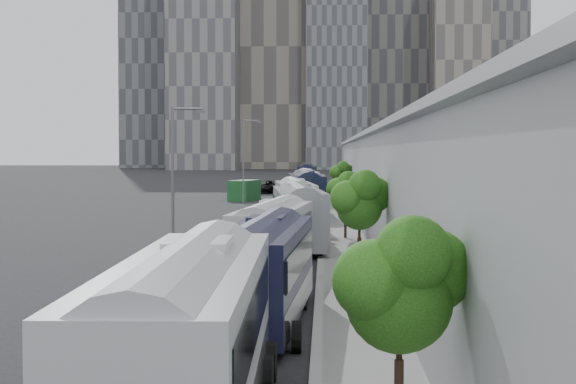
# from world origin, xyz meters

# --- Properties ---
(sidewalk) EXTENTS (10.00, 170.00, 0.12)m
(sidewalk) POSITION_xyz_m (9.00, 55.00, 0.06)
(sidewalk) COLOR gray
(sidewalk) RESTS_ON ground
(lane_line) EXTENTS (0.12, 160.00, 0.02)m
(lane_line) POSITION_xyz_m (-1.50, 55.00, 0.01)
(lane_line) COLOR gold
(lane_line) RESTS_ON ground
(depot) EXTENTS (12.45, 160.40, 7.20)m
(depot) POSITION_xyz_m (12.99, 55.00, 3.51)
(depot) COLOR gray
(depot) RESTS_ON ground
(skyline) EXTENTS (145.00, 64.00, 120.00)m
(skyline) POSITION_xyz_m (-2.90, 324.16, 50.85)
(skyline) COLOR slate
(skyline) RESTS_ON ground
(bus_0) EXTENTS (3.01, 13.57, 3.95)m
(bus_0) POSITION_xyz_m (1.66, 7.38, 1.67)
(bus_0) COLOR silver
(bus_0) RESTS_ON ground
(bus_1) EXTENTS (3.09, 12.41, 3.59)m
(bus_1) POSITION_xyz_m (2.35, 20.40, 1.52)
(bus_1) COLOR black
(bus_1) RESTS_ON ground
(bus_2) EXTENTS (3.49, 12.31, 3.55)m
(bus_2) POSITION_xyz_m (1.99, 32.72, 1.50)
(bus_2) COLOR #BBBBBE
(bus_2) RESTS_ON ground
(bus_3) EXTENTS (3.78, 13.41, 3.87)m
(bus_3) POSITION_xyz_m (2.79, 46.08, 1.63)
(bus_3) COLOR gray
(bus_3) RESTS_ON ground
(bus_4) EXTENTS (3.74, 12.98, 3.74)m
(bus_4) POSITION_xyz_m (2.08, 62.03, 1.58)
(bus_4) COLOR #A9ACB3
(bus_4) RESTS_ON ground
(bus_5) EXTENTS (3.77, 14.20, 4.10)m
(bus_5) POSITION_xyz_m (2.65, 74.62, 1.73)
(bus_5) COLOR black
(bus_5) RESTS_ON ground
(bus_6) EXTENTS (3.33, 12.30, 3.55)m
(bus_6) POSITION_xyz_m (2.62, 90.74, 1.50)
(bus_6) COLOR white
(bus_6) RESTS_ON ground
(bus_7) EXTENTS (2.81, 12.35, 3.59)m
(bus_7) POSITION_xyz_m (2.44, 104.51, 1.52)
(bus_7) COLOR gray
(bus_7) RESTS_ON ground
(bus_8) EXTENTS (3.51, 12.26, 3.54)m
(bus_8) POSITION_xyz_m (1.84, 117.59, 1.49)
(bus_8) COLOR #A2A5AC
(bus_8) RESTS_ON ground
(bus_9) EXTENTS (3.02, 13.58, 3.97)m
(bus_9) POSITION_xyz_m (1.70, 133.30, 1.68)
(bus_9) COLOR black
(bus_9) RESTS_ON ground
(tree_0) EXTENTS (2.02, 2.02, 4.42)m
(tree_0) POSITION_xyz_m (5.79, 6.10, 3.39)
(tree_0) COLOR black
(tree_0) RESTS_ON ground
(tree_1) EXTENTS (1.94, 1.94, 4.80)m
(tree_1) POSITION_xyz_m (5.83, 28.46, 3.80)
(tree_1) COLOR black
(tree_1) RESTS_ON ground
(tree_2) EXTENTS (2.12, 2.12, 4.32)m
(tree_2) POSITION_xyz_m (5.74, 52.14, 3.24)
(tree_2) COLOR black
(tree_2) RESTS_ON ground
(tree_3) EXTENTS (1.73, 1.73, 4.57)m
(tree_3) POSITION_xyz_m (5.94, 83.05, 3.67)
(tree_3) COLOR black
(tree_3) RESTS_ON ground
(street_lamp_near) EXTENTS (2.04, 0.22, 8.49)m
(street_lamp_near) POSITION_xyz_m (-4.49, 45.15, 4.93)
(street_lamp_near) COLOR #59595E
(street_lamp_near) RESTS_ON ground
(street_lamp_far) EXTENTS (2.04, 0.22, 9.48)m
(street_lamp_far) POSITION_xyz_m (-4.75, 97.13, 5.44)
(street_lamp_far) COLOR #59595E
(street_lamp_far) RESTS_ON ground
(shipping_container) EXTENTS (3.61, 6.54, 2.44)m
(shipping_container) POSITION_xyz_m (-5.32, 103.17, 1.22)
(shipping_container) COLOR #164820
(shipping_container) RESTS_ON ground
(suv) EXTENTS (5.36, 7.10, 1.79)m
(suv) POSITION_xyz_m (-3.58, 123.33, 0.90)
(suv) COLOR black
(suv) RESTS_ON ground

